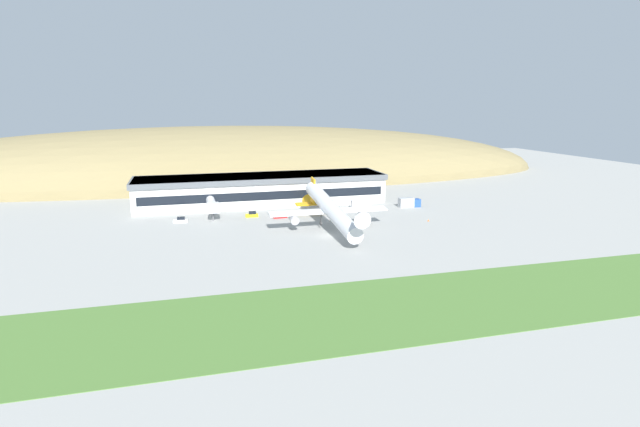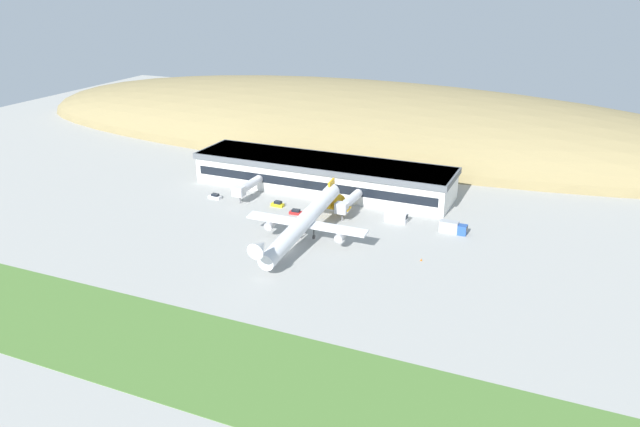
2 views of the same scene
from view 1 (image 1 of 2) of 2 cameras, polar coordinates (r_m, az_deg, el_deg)
name	(u,v)px [view 1 (image 1 of 2)]	position (r m, az deg, el deg)	size (l,w,h in m)	color
ground_plane	(328,236)	(128.17, 0.90, -2.62)	(419.99, 419.99, 0.00)	#9E9E99
grass_strip_foreground	(406,306)	(86.52, 9.75, -10.40)	(377.99, 26.95, 0.08)	#4C7533
hill_backdrop	(221,178)	(232.43, -11.28, 3.99)	(322.42, 86.20, 46.97)	olive
terminal_building	(262,188)	(169.73, -6.68, 2.95)	(83.43, 19.65, 9.71)	white
jetway_0	(212,205)	(151.47, -12.26, 1.01)	(3.38, 14.17, 5.43)	silver
jetway_1	(320,199)	(156.28, -0.02, 1.64)	(3.38, 14.85, 5.43)	silver
cargo_airplane	(330,209)	(133.89, 1.14, 0.52)	(32.87, 49.98, 10.78)	silver
service_car_0	(181,220)	(148.23, -15.63, -0.74)	(4.06, 1.90, 1.59)	silver
service_car_1	(252,215)	(151.02, -7.79, -0.14)	(3.84, 1.91, 1.66)	gold
service_car_2	(280,216)	(148.90, -4.62, -0.28)	(4.29, 2.10, 1.46)	#B21E1E
fuel_truck	(361,204)	(161.71, 4.68, 1.04)	(6.38, 2.66, 2.82)	silver
box_truck	(409,203)	(166.29, 10.14, 1.24)	(7.31, 2.47, 3.17)	#264C99
traffic_cone_0	(428,220)	(147.80, 12.28, -0.75)	(0.52, 0.52, 0.58)	orange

